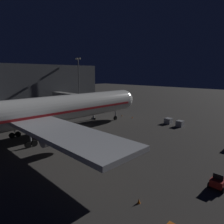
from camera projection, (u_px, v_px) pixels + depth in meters
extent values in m
plane|color=#383533|center=(80.00, 128.00, 51.91)|extent=(320.00, 320.00, 0.00)
cylinder|color=silver|center=(39.00, 111.00, 43.38)|extent=(6.09, 55.01, 6.09)
sphere|color=silver|center=(123.00, 100.00, 62.58)|extent=(5.97, 5.97, 5.97)
cube|color=maroon|center=(39.00, 113.00, 43.47)|extent=(6.15, 52.81, 0.50)
cube|color=black|center=(119.00, 97.00, 61.10)|extent=(3.35, 1.40, 0.90)
cube|color=#B7BABF|center=(26.00, 118.00, 41.45)|extent=(55.96, 8.02, 0.70)
cylinder|color=#B7BABF|center=(56.00, 137.00, 35.28)|extent=(2.65, 5.49, 2.65)
cylinder|color=black|center=(70.00, 133.00, 37.19)|extent=(2.25, 0.15, 2.25)
cylinder|color=#B7BABF|center=(13.00, 118.00, 49.72)|extent=(2.65, 5.49, 2.65)
cylinder|color=black|center=(24.00, 117.00, 51.63)|extent=(2.25, 0.15, 2.25)
cylinder|color=#B7BABF|center=(115.00, 112.00, 60.83)|extent=(0.28, 0.28, 2.31)
cylinder|color=black|center=(115.00, 118.00, 61.17)|extent=(0.45, 1.20, 1.20)
cylinder|color=#B7BABF|center=(30.00, 135.00, 38.34)|extent=(0.28, 0.28, 2.31)
cylinder|color=black|center=(34.00, 143.00, 39.13)|extent=(0.45, 1.20, 1.20)
cylinder|color=black|center=(28.00, 145.00, 38.23)|extent=(0.45, 1.20, 1.20)
cylinder|color=#B7BABF|center=(14.00, 127.00, 44.14)|extent=(0.28, 0.28, 2.31)
cylinder|color=black|center=(18.00, 134.00, 44.93)|extent=(0.45, 1.20, 1.20)
cylinder|color=black|center=(12.00, 135.00, 44.02)|extent=(0.45, 1.20, 1.20)
cube|color=#9E9E99|center=(73.00, 97.00, 67.94)|extent=(23.34, 2.60, 2.50)
cube|color=#9E9E99|center=(95.00, 101.00, 59.89)|extent=(3.20, 3.40, 3.00)
cube|color=black|center=(99.00, 101.00, 58.92)|extent=(0.70, 3.20, 2.70)
cylinder|color=#B7BABF|center=(94.00, 112.00, 61.27)|extent=(0.56, 0.56, 4.71)
cylinder|color=black|center=(95.00, 119.00, 61.26)|extent=(0.25, 0.60, 0.60)
cylinder|color=black|center=(92.00, 118.00, 62.08)|extent=(0.25, 0.60, 0.60)
cylinder|color=#59595E|center=(79.00, 84.00, 80.63)|extent=(0.40, 0.40, 19.47)
cube|color=#F9EFC6|center=(79.00, 59.00, 78.09)|extent=(1.10, 0.50, 0.60)
cube|color=#F9EFC6|center=(77.00, 59.00, 79.33)|extent=(1.10, 0.50, 0.60)
cube|color=maroon|center=(218.00, 182.00, 24.94)|extent=(1.50, 2.27, 0.90)
cube|color=black|center=(218.00, 177.00, 24.55)|extent=(1.20, 0.20, 0.70)
cylinder|color=black|center=(213.00, 180.00, 26.14)|extent=(0.24, 0.70, 0.70)
cylinder|color=black|center=(223.00, 190.00, 23.92)|extent=(0.24, 0.70, 0.70)
cylinder|color=black|center=(209.00, 185.00, 25.03)|extent=(0.24, 0.70, 0.70)
cube|color=#B7BABF|center=(180.00, 124.00, 53.64)|extent=(1.69, 1.73, 1.57)
cube|color=#B7BABF|center=(168.00, 121.00, 56.73)|extent=(1.83, 1.89, 1.55)
cone|color=orange|center=(132.00, 117.00, 63.55)|extent=(0.36, 0.36, 0.55)
cone|color=orange|center=(122.00, 115.00, 66.59)|extent=(0.36, 0.36, 0.55)
cone|color=orange|center=(139.00, 201.00, 22.00)|extent=(0.36, 0.36, 0.55)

